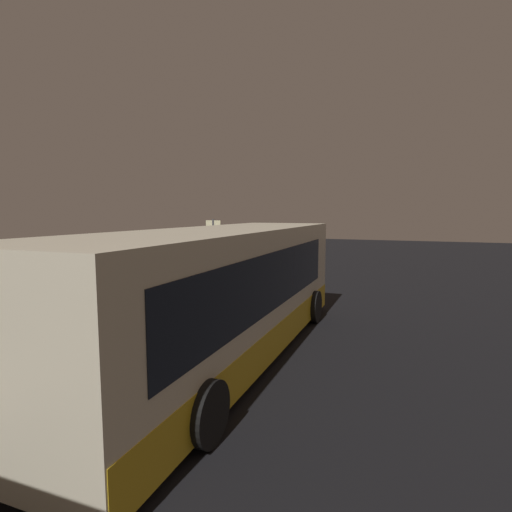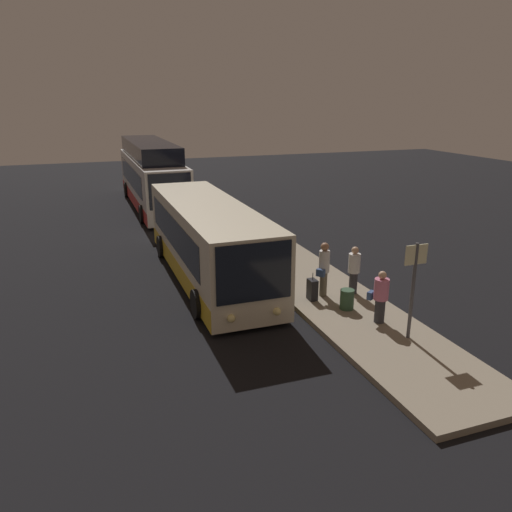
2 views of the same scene
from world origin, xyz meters
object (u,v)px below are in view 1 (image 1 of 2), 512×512
(bus_lead, at_px, (222,295))
(trash_bin, at_px, (200,287))
(suitcase, at_px, (203,293))
(sign_post, at_px, (214,243))
(passenger_waiting, at_px, (162,275))
(passenger_boarding, at_px, (187,273))
(passenger_with_bags, at_px, (205,268))

(bus_lead, relative_size, trash_bin, 16.11)
(suitcase, xyz_separation_m, sign_post, (3.41, 1.33, 1.40))
(passenger_waiting, bearing_deg, sign_post, -73.75)
(suitcase, height_order, trash_bin, suitcase)
(passenger_waiting, bearing_deg, trash_bin, -107.75)
(bus_lead, bearing_deg, passenger_boarding, 39.94)
(bus_lead, bearing_deg, passenger_with_bags, 31.08)
(passenger_boarding, relative_size, trash_bin, 2.87)
(bus_lead, distance_m, trash_bin, 5.94)
(passenger_waiting, distance_m, suitcase, 1.66)
(passenger_boarding, xyz_separation_m, passenger_with_bags, (2.44, 0.62, -0.18))
(passenger_waiting, distance_m, sign_post, 3.57)
(passenger_boarding, height_order, passenger_waiting, passenger_boarding)
(suitcase, relative_size, trash_bin, 1.45)
(bus_lead, bearing_deg, sign_post, 28.14)
(bus_lead, xyz_separation_m, passenger_with_bags, (6.07, 3.66, -0.39))
(passenger_waiting, height_order, passenger_with_bags, passenger_waiting)
(bus_lead, height_order, passenger_boarding, bus_lead)
(trash_bin, bearing_deg, bus_lead, -146.46)
(passenger_boarding, bearing_deg, bus_lead, -0.28)
(bus_lead, distance_m, passenger_with_bags, 7.10)
(passenger_with_bags, bearing_deg, bus_lead, 88.76)
(passenger_boarding, distance_m, trash_bin, 1.46)
(passenger_boarding, xyz_separation_m, suitcase, (0.19, -0.50, -0.67))
(passenger_boarding, relative_size, suitcase, 1.98)
(passenger_waiting, xyz_separation_m, trash_bin, (1.11, -0.87, -0.57))
(passenger_boarding, xyz_separation_m, trash_bin, (1.26, 0.20, -0.70))
(trash_bin, bearing_deg, passenger_waiting, 141.97)
(passenger_waiting, relative_size, suitcase, 1.76)
(sign_post, distance_m, trash_bin, 2.81)
(trash_bin, bearing_deg, sign_post, 14.96)
(bus_lead, relative_size, passenger_with_bags, 6.49)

